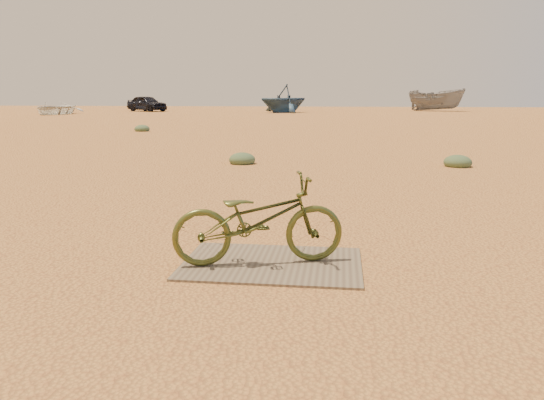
# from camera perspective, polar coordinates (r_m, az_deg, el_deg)

# --- Properties ---
(ground) EXTENTS (120.00, 120.00, 0.00)m
(ground) POSITION_cam_1_polar(r_m,az_deg,el_deg) (5.25, 3.61, -5.92)
(ground) COLOR #C18743
(ground) RESTS_ON ground
(plywood_board) EXTENTS (1.64, 1.14, 0.02)m
(plywood_board) POSITION_cam_1_polar(r_m,az_deg,el_deg) (4.95, -0.00, -6.83)
(plywood_board) COLOR #6C5E4A
(plywood_board) RESTS_ON ground
(bicycle) EXTENTS (1.65, 0.96, 0.82)m
(bicycle) POSITION_cam_1_polar(r_m,az_deg,el_deg) (4.82, -1.46, -2.13)
(bicycle) COLOR #474F20
(bicycle) RESTS_ON plywood_board
(car) EXTENTS (4.33, 3.51, 1.39)m
(car) POSITION_cam_1_polar(r_m,az_deg,el_deg) (48.85, -13.32, 10.08)
(car) COLOR black
(car) RESTS_ON ground
(boat_near_left) EXTENTS (3.52, 4.79, 0.96)m
(boat_near_left) POSITION_cam_1_polar(r_m,az_deg,el_deg) (44.13, -22.42, 9.15)
(boat_near_left) COLOR silver
(boat_near_left) RESTS_ON ground
(boat_far_left) EXTENTS (5.82, 5.78, 2.32)m
(boat_far_left) POSITION_cam_1_polar(r_m,az_deg,el_deg) (44.47, 1.26, 10.88)
(boat_far_left) COLOR #2E4A68
(boat_far_left) RESTS_ON ground
(boat_mid_right) EXTENTS (5.44, 4.15, 1.99)m
(boat_mid_right) POSITION_cam_1_polar(r_m,az_deg,el_deg) (50.68, 17.22, 10.26)
(boat_mid_right) COLOR slate
(boat_mid_right) RESTS_ON ground
(kale_a) EXTENTS (0.60, 0.60, 0.33)m
(kale_a) POSITION_cam_1_polar(r_m,az_deg,el_deg) (12.03, -3.22, 3.93)
(kale_a) COLOR #4F6042
(kale_a) RESTS_ON ground
(kale_b) EXTENTS (0.60, 0.60, 0.33)m
(kale_b) POSITION_cam_1_polar(r_m,az_deg,el_deg) (12.22, 19.32, 3.42)
(kale_b) COLOR #4F6042
(kale_b) RESTS_ON ground
(kale_c) EXTENTS (0.63, 0.63, 0.35)m
(kale_c) POSITION_cam_1_polar(r_m,az_deg,el_deg) (23.09, -13.79, 7.20)
(kale_c) COLOR #4F6042
(kale_c) RESTS_ON ground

